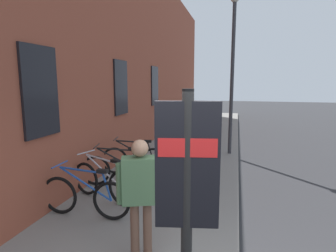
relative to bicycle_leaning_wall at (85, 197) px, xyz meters
name	(u,v)px	position (x,y,z in m)	size (l,w,h in m)	color
ground	(274,172)	(3.95, -3.73, -0.51)	(60.00, 60.00, 0.00)	#2D2D30
sidewalk_pavement	(191,148)	(5.95, -0.98, -0.45)	(24.00, 3.50, 0.12)	gray
station_facade	(147,56)	(6.94, 1.07, 3.10)	(22.00, 0.65, 7.22)	brown
bicycle_leaning_wall	(85,197)	(0.00, 0.00, 0.00)	(0.48, 1.77, 0.97)	black
bicycle_under_window	(103,182)	(0.75, 0.02, 0.00)	(0.70, 1.69, 0.97)	black
bicycle_nearest_sign	(118,170)	(1.59, 0.07, 0.00)	(0.56, 1.74, 0.97)	black
bicycle_beside_lamp	(134,160)	(2.47, -0.01, 0.00)	(0.52, 1.75, 0.97)	black
transit_info_sign	(187,182)	(-2.02, -2.23, 1.21)	(0.18, 0.56, 2.40)	black
pedestrian_crossing_street	(204,127)	(5.15, -1.55, 0.54)	(0.56, 0.34, 1.52)	maroon
pedestrian_by_facade	(140,188)	(-0.91, -1.40, 0.65)	(0.40, 0.61, 1.71)	brown
street_lamp	(233,62)	(5.30, -2.43, 2.70)	(0.28, 0.28, 5.22)	#333338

